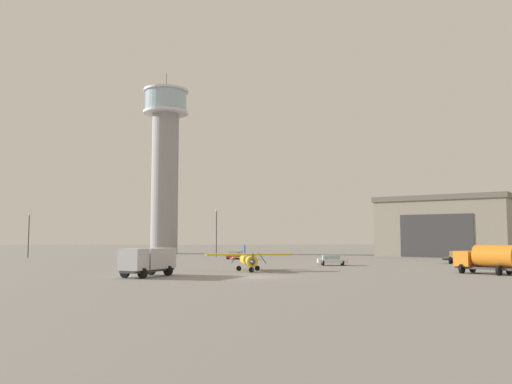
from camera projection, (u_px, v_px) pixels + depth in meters
The scene contains 11 objects.
ground_plane at pixel (257, 277), 51.31m from camera, with size 400.00×400.00×0.00m, color gray.
control_tower at pixel (165, 158), 122.81m from camera, with size 10.38×10.38×42.12m.
hangar at pixel (448, 226), 105.04m from camera, with size 30.20×28.97×11.70m.
airplane_yellow at pixel (248, 259), 60.22m from camera, with size 9.78×7.67×2.87m.
truck_fuel_tanker_orange at pixel (488, 258), 55.08m from camera, with size 5.56×6.33×3.04m.
truck_flatbed_green at pixel (470, 256), 75.19m from camera, with size 5.96×4.95×2.45m.
truck_box_silver at pixel (148, 260), 51.65m from camera, with size 5.04×6.67×2.77m.
car_white at pixel (332, 260), 71.64m from camera, with size 4.14×2.48×1.37m.
car_red at pixel (236, 255), 91.72m from camera, with size 3.34×4.92×1.37m.
light_post_west at pixel (216, 229), 100.59m from camera, with size 0.44×0.44×9.10m.
light_post_east at pixel (29, 231), 97.07m from camera, with size 0.44×0.44×8.19m.
Camera 1 is at (-3.11, -51.73, 3.91)m, focal length 37.18 mm.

